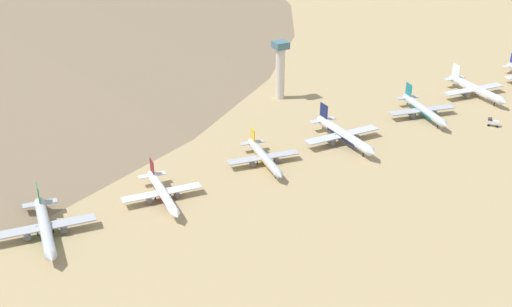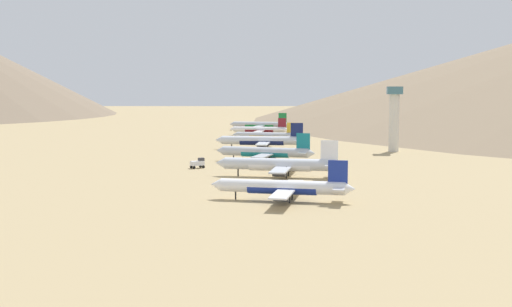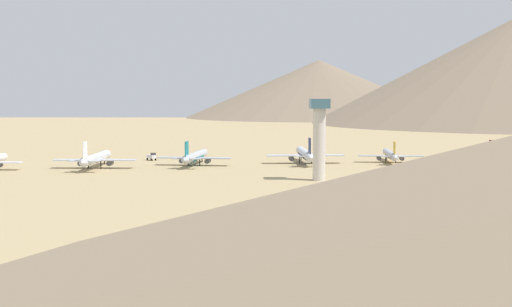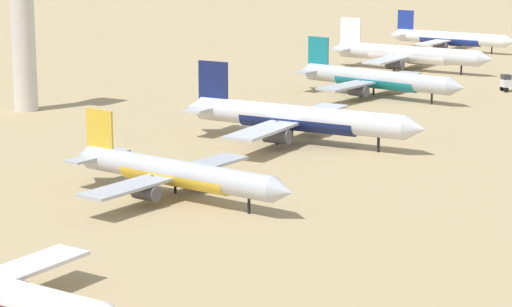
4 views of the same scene
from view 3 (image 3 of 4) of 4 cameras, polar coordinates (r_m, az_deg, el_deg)
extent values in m
plane|color=tan|center=(298.86, 3.97, -0.91)|extent=(1800.00, 1800.00, 0.00)
cylinder|color=white|center=(334.74, 19.76, 0.10)|extent=(32.90, 5.54, 3.46)
cone|color=white|center=(351.66, 18.85, 0.35)|extent=(3.12, 3.57, 3.39)
cone|color=white|center=(318.09, 20.75, -0.18)|extent=(2.74, 3.27, 3.11)
cube|color=maroon|center=(320.85, 20.58, 0.60)|extent=(5.01, 0.64, 6.37)
cube|color=silver|center=(320.63, 20.59, -0.07)|extent=(3.60, 11.08, 0.33)
cube|color=silver|center=(333.50, 19.83, -0.03)|extent=(6.51, 31.15, 0.41)
cylinder|color=#4C4C54|center=(332.63, 18.89, -0.23)|extent=(3.95, 2.33, 2.09)
cylinder|color=#4C4C54|center=(336.04, 20.66, -0.23)|extent=(3.95, 2.33, 2.09)
cylinder|color=black|center=(346.71, 19.10, -0.07)|extent=(0.40, 0.40, 3.47)
cylinder|color=black|center=(332.03, 19.48, -0.29)|extent=(0.40, 0.40, 3.47)
cylinder|color=black|center=(333.52, 20.25, -0.29)|extent=(0.40, 0.40, 3.47)
cylinder|color=maroon|center=(334.76, 19.75, 0.05)|extent=(18.19, 4.60, 3.46)
cylinder|color=#B2B7C1|center=(310.92, 12.10, -0.07)|extent=(32.98, 7.33, 3.46)
cone|color=#B2B7C1|center=(328.57, 11.70, 0.21)|extent=(3.30, 3.72, 3.39)
cone|color=#B2B7C1|center=(293.48, 12.54, -0.38)|extent=(2.90, 3.40, 3.12)
cube|color=gold|center=(296.36, 12.47, 0.46)|extent=(5.01, 0.91, 6.38)
cube|color=#A4A8B2|center=(296.14, 12.47, -0.27)|extent=(4.19, 11.20, 0.33)
cube|color=#A4A8B2|center=(309.63, 12.13, -0.21)|extent=(8.19, 31.30, 0.41)
cylinder|color=#4C4C54|center=(309.80, 11.10, -0.42)|extent=(4.05, 2.53, 2.10)
cylinder|color=#4C4C54|center=(311.22, 13.11, -0.43)|extent=(4.05, 2.53, 2.10)
cylinder|color=black|center=(323.42, 11.81, -0.24)|extent=(0.40, 0.40, 3.48)
cylinder|color=black|center=(308.56, 11.71, -0.49)|extent=(0.40, 0.40, 3.48)
cylinder|color=black|center=(309.18, 12.58, -0.50)|extent=(0.40, 0.40, 3.48)
cylinder|color=gold|center=(310.95, 12.10, -0.12)|extent=(18.33, 5.58, 3.47)
cylinder|color=silver|center=(300.67, 4.46, -0.01)|extent=(39.15, 4.51, 4.13)
cone|color=silver|center=(321.73, 3.99, 0.33)|extent=(3.52, 4.08, 4.05)
cone|color=silver|center=(279.85, 4.99, -0.39)|extent=(3.08, 3.75, 3.72)
cube|color=#141E51|center=(283.30, 4.89, 0.66)|extent=(5.98, 0.44, 7.61)
cube|color=#B6BBC5|center=(283.03, 4.90, -0.24)|extent=(3.60, 13.07, 0.39)
cube|color=#B6BBC5|center=(299.12, 4.49, -0.17)|extent=(5.79, 36.99, 0.49)
cylinder|color=#4C4C54|center=(299.38, 3.23, -0.45)|extent=(4.59, 2.54, 2.50)
cylinder|color=#4C4C54|center=(301.00, 5.70, -0.44)|extent=(4.59, 2.54, 2.50)
cylinder|color=black|center=(315.58, 4.12, -0.22)|extent=(0.48, 0.48, 4.15)
cylinder|color=black|center=(297.87, 3.98, -0.53)|extent=(0.48, 0.48, 4.15)
cylinder|color=black|center=(298.58, 5.06, -0.53)|extent=(0.48, 0.48, 4.15)
cylinder|color=#141E51|center=(300.69, 4.46, -0.07)|extent=(21.55, 4.35, 4.14)
cylinder|color=#B2B7C1|center=(291.79, -5.54, -0.24)|extent=(36.34, 10.15, 3.82)
cone|color=#B2B7C1|center=(310.93, -4.69, 0.10)|extent=(3.83, 4.26, 3.75)
cone|color=#B2B7C1|center=(272.94, -6.50, -0.61)|extent=(3.38, 3.89, 3.44)
cube|color=#14727F|center=(276.03, -6.32, 0.39)|extent=(5.51, 1.32, 7.05)
cube|color=#A4A8B2|center=(275.81, -6.34, -0.47)|extent=(5.30, 12.46, 0.36)
cube|color=#A4A8B2|center=(290.39, -5.60, -0.40)|extent=(10.98, 34.57, 0.45)
cylinder|color=#4C4C54|center=(292.78, -6.71, -0.63)|extent=(4.57, 3.02, 2.31)
cylinder|color=#4C4C54|center=(289.95, -4.41, -0.67)|extent=(4.57, 3.02, 2.31)
cylinder|color=black|center=(305.35, -4.93, -0.43)|extent=(0.44, 0.44, 3.84)
cylinder|color=black|center=(290.21, -6.15, -0.73)|extent=(0.44, 0.44, 3.84)
cylinder|color=black|center=(288.98, -5.14, -0.74)|extent=(0.44, 0.44, 3.84)
cylinder|color=#14727F|center=(291.82, -5.54, -0.29)|extent=(20.29, 7.28, 3.83)
cylinder|color=silver|center=(287.99, -14.33, -0.39)|extent=(38.49, 6.06, 4.05)
cone|color=silver|center=(308.08, -13.32, -0.02)|extent=(3.61, 4.14, 3.96)
cone|color=silver|center=(268.21, -15.49, -0.81)|extent=(3.17, 3.79, 3.64)
cube|color=white|center=(271.45, -15.28, 0.26)|extent=(5.87, 0.68, 7.45)
cube|color=#B6BBC5|center=(271.22, -15.30, -0.66)|extent=(4.08, 12.94, 0.38)
cube|color=#B6BBC5|center=(286.52, -14.41, -0.56)|extent=(7.23, 36.43, 0.48)
cylinder|color=#4C4C54|center=(289.23, -15.58, -0.83)|extent=(4.59, 2.68, 2.45)
cylinder|color=#4C4C54|center=(285.87, -13.13, -0.84)|extent=(4.59, 2.68, 2.45)
cylinder|color=black|center=(302.23, -13.60, -0.59)|extent=(0.47, 0.47, 4.07)
cylinder|color=black|center=(286.42, -14.99, -0.93)|extent=(0.47, 0.47, 4.07)
cylinder|color=black|center=(284.95, -13.92, -0.93)|extent=(0.47, 0.47, 4.07)
cylinder|color=white|center=(288.02, -14.33, -0.45)|extent=(21.27, 5.16, 4.05)
cone|color=white|center=(313.61, -21.83, -0.25)|extent=(3.31, 3.76, 3.53)
cylinder|color=black|center=(308.73, -22.24, -0.75)|extent=(0.42, 0.42, 3.62)
cube|color=silver|center=(317.35, -9.49, -0.27)|extent=(5.45, 5.12, 1.70)
cube|color=#333338|center=(315.81, -9.32, -0.04)|extent=(2.71, 2.74, 1.10)
cylinder|color=black|center=(316.46, -9.12, -0.53)|extent=(1.07, 0.98, 1.10)
cylinder|color=black|center=(315.21, -9.46, -0.56)|extent=(1.07, 0.98, 1.10)
cylinder|color=black|center=(319.76, -9.50, -0.48)|extent=(1.07, 0.98, 1.10)
cylinder|color=black|center=(318.52, -9.85, -0.51)|extent=(1.07, 0.98, 1.10)
cylinder|color=beige|center=(237.18, 5.77, 0.81)|extent=(4.80, 4.80, 27.21)
cube|color=#3F6B7A|center=(236.54, 5.80, 4.54)|extent=(7.20, 7.20, 3.60)
cone|color=#7A6854|center=(1005.06, 5.75, 5.87)|extent=(422.89, 422.89, 90.88)
camera|label=1|loc=(559.27, 18.47, 14.58)|focal=45.76mm
camera|label=2|loc=(383.63, -49.40, 3.32)|focal=45.79mm
camera|label=4|loc=(425.13, 25.00, 5.42)|focal=73.79mm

